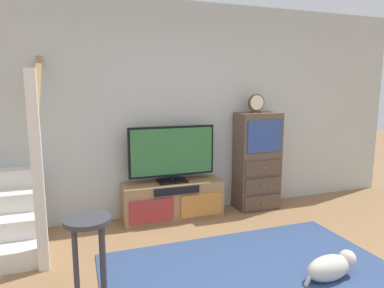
# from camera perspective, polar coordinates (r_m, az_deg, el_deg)

# --- Properties ---
(back_wall) EXTENTS (6.40, 0.12, 2.70)m
(back_wall) POSITION_cam_1_polar(r_m,az_deg,el_deg) (4.45, -0.58, 5.74)
(back_wall) COLOR #B2B7B2
(back_wall) RESTS_ON ground_plane
(area_rug) EXTENTS (2.60, 1.80, 0.01)m
(area_rug) POSITION_cam_1_polar(r_m,az_deg,el_deg) (3.19, 11.01, -21.48)
(area_rug) COLOR navy
(area_rug) RESTS_ON ground_plane
(media_console) EXTENTS (1.26, 0.38, 0.47)m
(media_console) POSITION_cam_1_polar(r_m,az_deg,el_deg) (4.33, -3.22, -9.48)
(media_console) COLOR #997047
(media_console) RESTS_ON ground_plane
(television) EXTENTS (1.08, 0.22, 0.71)m
(television) POSITION_cam_1_polar(r_m,az_deg,el_deg) (4.19, -3.39, -1.46)
(television) COLOR black
(television) RESTS_ON media_console
(side_cabinet) EXTENTS (0.58, 0.38, 1.31)m
(side_cabinet) POSITION_cam_1_polar(r_m,az_deg,el_deg) (4.68, 10.93, -2.85)
(side_cabinet) COLOR brown
(side_cabinet) RESTS_ON ground_plane
(desk_clock) EXTENTS (0.22, 0.08, 0.25)m
(desk_clock) POSITION_cam_1_polar(r_m,az_deg,el_deg) (4.54, 10.77, 6.74)
(desk_clock) COLOR #4C3823
(desk_clock) RESTS_ON side_cabinet
(bar_stool_near) EXTENTS (0.34, 0.34, 0.72)m
(bar_stool_near) POSITION_cam_1_polar(r_m,az_deg,el_deg) (2.64, -17.07, -15.57)
(bar_stool_near) COLOR #333338
(bar_stool_near) RESTS_ON ground_plane
(dog) EXTENTS (0.54, 0.23, 0.23)m
(dog) POSITION_cam_1_polar(r_m,az_deg,el_deg) (3.32, 22.44, -18.59)
(dog) COLOR beige
(dog) RESTS_ON ground_plane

